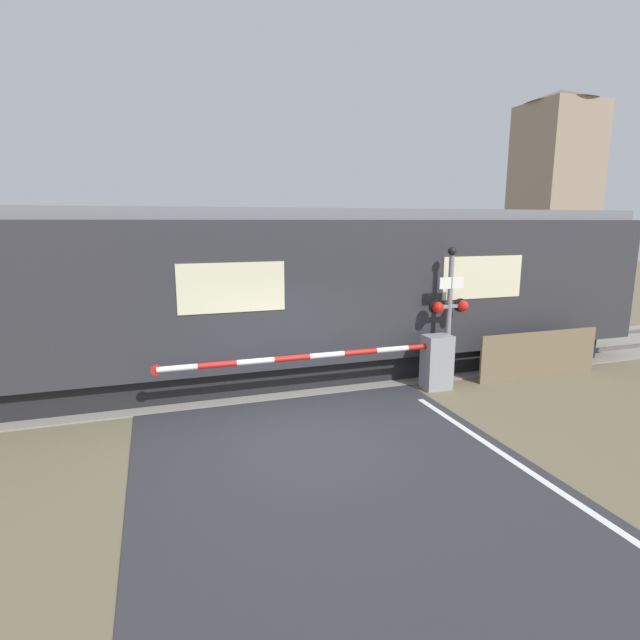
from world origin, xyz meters
name	(u,v)px	position (x,y,z in m)	size (l,w,h in m)	color
ground_plane	(311,437)	(0.00, 0.00, 0.00)	(80.00, 80.00, 0.00)	#6B6047
track_bed	(267,376)	(0.00, 3.52, 0.02)	(36.00, 3.20, 0.13)	gray
train	(223,296)	(-0.96, 3.51, 1.99)	(20.90, 2.87, 3.88)	black
crossing_barrier	(415,361)	(2.83, 1.56, 0.67)	(6.20, 0.44, 1.20)	gray
signal_post	(450,308)	(3.70, 1.71, 1.75)	(0.93, 0.26, 3.08)	gray
distant_building	(554,185)	(21.90, 18.58, 5.82)	(4.45, 4.45, 11.49)	gray
roadside_fence	(539,354)	(6.07, 1.52, 0.55)	(3.22, 0.06, 1.10)	#726047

